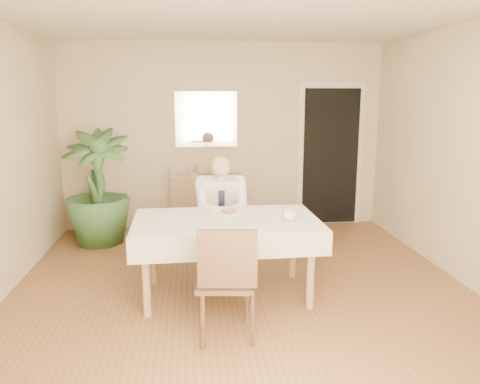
{
  "coord_description": "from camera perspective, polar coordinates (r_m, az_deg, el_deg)",
  "views": [
    {
      "loc": [
        -0.48,
        -4.11,
        1.88
      ],
      "look_at": [
        0.0,
        0.35,
        0.95
      ],
      "focal_mm": 35.0,
      "sensor_mm": 36.0,
      "label": 1
    }
  ],
  "objects": [
    {
      "name": "doorway",
      "position": [
        6.93,
        10.95,
        4.23
      ],
      "size": [
        0.96,
        0.07,
        2.1
      ],
      "color": "silver",
      "rests_on": "ground"
    },
    {
      "name": "sideboard",
      "position": [
        6.6,
        -3.95,
        -1.31
      ],
      "size": [
        1.0,
        0.4,
        0.79
      ],
      "primitive_type": "cube",
      "rotation": [
        0.0,
        0.0,
        -0.06
      ],
      "color": "tan",
      "rests_on": "ground"
    },
    {
      "name": "chair_near",
      "position": [
        3.61,
        -1.68,
        -10.3
      ],
      "size": [
        0.49,
        0.49,
        0.93
      ],
      "rotation": [
        0.0,
        0.0,
        -0.11
      ],
      "color": "#3E2B1B",
      "rests_on": "ground"
    },
    {
      "name": "chair_far",
      "position": [
        5.27,
        -2.44,
        -3.34
      ],
      "size": [
        0.44,
        0.44,
        0.91
      ],
      "rotation": [
        0.0,
        0.0,
        0.02
      ],
      "color": "#3E2B1B",
      "rests_on": "ground"
    },
    {
      "name": "mirror",
      "position": [
        6.59,
        -4.15,
        8.83
      ],
      "size": [
        0.86,
        0.04,
        0.76
      ],
      "color": "silver",
      "rests_on": "room"
    },
    {
      "name": "photo_frame_left",
      "position": [
        6.54,
        -8.08,
        2.61
      ],
      "size": [
        0.1,
        0.02,
        0.14
      ],
      "primitive_type": "cube",
      "color": "silver",
      "rests_on": "sideboard"
    },
    {
      "name": "window",
      "position": [
        1.76,
        9.94,
        -2.69
      ],
      "size": [
        1.34,
        0.04,
        1.44
      ],
      "color": "silver",
      "rests_on": "room"
    },
    {
      "name": "photo_frame_right",
      "position": [
        6.53,
        -3.04,
        2.69
      ],
      "size": [
        0.1,
        0.02,
        0.14
      ],
      "primitive_type": "cube",
      "color": "silver",
      "rests_on": "sideboard"
    },
    {
      "name": "plate",
      "position": [
        4.54,
        -1.33,
        -2.55
      ],
      "size": [
        0.26,
        0.26,
        0.02
      ],
      "primitive_type": "cylinder",
      "color": "white",
      "rests_on": "dining_table"
    },
    {
      "name": "food",
      "position": [
        4.54,
        -1.33,
        -2.28
      ],
      "size": [
        0.14,
        0.14,
        0.06
      ],
      "primitive_type": "ellipsoid",
      "color": "brown",
      "rests_on": "dining_table"
    },
    {
      "name": "coffee_mug",
      "position": [
        4.3,
        6.11,
        -2.85
      ],
      "size": [
        0.15,
        0.15,
        0.1
      ],
      "primitive_type": "imported",
      "rotation": [
        0.0,
        0.0,
        0.17
      ],
      "color": "white",
      "rests_on": "dining_table"
    },
    {
      "name": "seated_man",
      "position": [
        4.94,
        -2.23,
        -2.21
      ],
      "size": [
        0.48,
        0.72,
        1.24
      ],
      "color": "silver",
      "rests_on": "ground"
    },
    {
      "name": "dining_table",
      "position": [
        4.38,
        -1.69,
        -4.37
      ],
      "size": [
        1.73,
        1.04,
        0.75
      ],
      "rotation": [
        0.0,
        0.0,
        0.02
      ],
      "color": "tan",
      "rests_on": "ground"
    },
    {
      "name": "potted_palm",
      "position": [
        6.2,
        -17.0,
        0.55
      ],
      "size": [
        0.82,
        0.82,
        1.47
      ],
      "primitive_type": "imported",
      "rotation": [
        0.0,
        0.0,
        -0.0
      ],
      "color": "#2F5529",
      "rests_on": "ground"
    },
    {
      "name": "room",
      "position": [
        4.18,
        0.52,
        3.73
      ],
      "size": [
        5.0,
        5.02,
        2.6
      ],
      "color": "brown",
      "rests_on": "ground"
    },
    {
      "name": "fork",
      "position": [
        4.48,
        -1.77,
        -2.54
      ],
      "size": [
        0.01,
        0.13,
        0.01
      ],
      "primitive_type": "cylinder",
      "rotation": [
        1.57,
        0.0,
        0.0
      ],
      "color": "silver",
      "rests_on": "dining_table"
    },
    {
      "name": "knife",
      "position": [
        4.48,
        -0.75,
        -2.51
      ],
      "size": [
        0.01,
        0.13,
        0.01
      ],
      "primitive_type": "cylinder",
      "rotation": [
        1.57,
        0.0,
        0.0
      ],
      "color": "silver",
      "rests_on": "dining_table"
    },
    {
      "name": "photo_frame_center",
      "position": [
        6.55,
        -5.76,
        2.67
      ],
      "size": [
        0.1,
        0.02,
        0.14
      ],
      "primitive_type": "cube",
      "color": "silver",
      "rests_on": "sideboard"
    }
  ]
}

